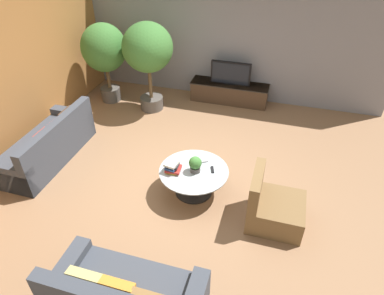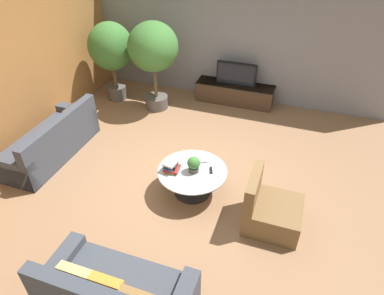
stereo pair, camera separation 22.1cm
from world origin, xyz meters
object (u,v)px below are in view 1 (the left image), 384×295
at_px(television, 231,73).
at_px(potted_plant_tabletop, 195,164).
at_px(coffee_table, 194,177).
at_px(armchair_wicker, 273,207).
at_px(potted_palm_tall, 104,51).
at_px(couch_by_wall, 48,146).
at_px(potted_palm_corner, 148,51).
at_px(media_console, 229,92).

distance_m(television, potted_plant_tabletop, 3.27).
relative_size(coffee_table, armchair_wicker, 1.30).
relative_size(television, armchair_wicker, 1.06).
bearing_deg(armchair_wicker, potted_palm_tall, 55.65).
height_order(couch_by_wall, potted_plant_tabletop, couch_by_wall).
distance_m(television, potted_palm_tall, 2.89).
height_order(television, coffee_table, television).
relative_size(couch_by_wall, armchair_wicker, 2.36).
relative_size(couch_by_wall, potted_plant_tabletop, 7.44).
bearing_deg(coffee_table, potted_palm_corner, 125.33).
bearing_deg(potted_palm_corner, potted_palm_tall, 174.62).
distance_m(television, potted_palm_corner, 1.96).
distance_m(coffee_table, potted_palm_tall, 3.90).
distance_m(potted_palm_tall, potted_plant_tabletop, 3.87).
bearing_deg(potted_palm_corner, armchair_wicker, -41.93).
relative_size(media_console, potted_plant_tabletop, 6.71).
relative_size(television, couch_by_wall, 0.45).
bearing_deg(media_console, coffee_table, -88.75).
relative_size(media_console, potted_palm_corner, 0.93).
relative_size(media_console, armchair_wicker, 2.13).
xyz_separation_m(couch_by_wall, armchair_wicker, (4.12, -0.39, -0.02)).
height_order(coffee_table, potted_plant_tabletop, potted_plant_tabletop).
bearing_deg(couch_by_wall, coffee_table, 87.86).
bearing_deg(couch_by_wall, media_console, 138.91).
distance_m(television, couch_by_wall, 4.21).
xyz_separation_m(television, potted_palm_tall, (-2.75, -0.73, 0.50)).
bearing_deg(media_console, armchair_wicker, -68.92).
xyz_separation_m(couch_by_wall, potted_plant_tabletop, (2.85, -0.12, 0.31)).
relative_size(couch_by_wall, potted_palm_tall, 1.11).
xyz_separation_m(coffee_table, armchair_wicker, (1.29, -0.28, -0.05)).
distance_m(media_console, potted_palm_tall, 3.01).
bearing_deg(couch_by_wall, potted_palm_tall, 179.94).
relative_size(potted_palm_tall, potted_plant_tabletop, 6.70).
xyz_separation_m(coffee_table, potted_palm_corner, (-1.72, 2.43, 1.05)).
xyz_separation_m(media_console, potted_palm_corner, (-1.65, -0.83, 1.12)).
bearing_deg(armchair_wicker, potted_palm_corner, 48.07).
height_order(media_console, couch_by_wall, couch_by_wall).
bearing_deg(coffee_table, media_console, 91.25).
height_order(television, potted_plant_tabletop, television).
xyz_separation_m(media_console, potted_palm_tall, (-2.75, -0.73, 0.98)).
bearing_deg(media_console, potted_palm_corner, -153.20).
bearing_deg(potted_plant_tabletop, potted_palm_tall, 138.23).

